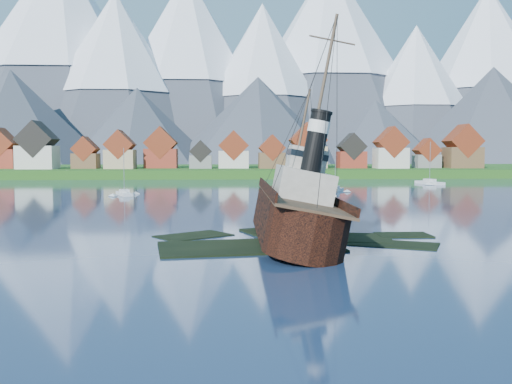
{
  "coord_description": "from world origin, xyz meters",
  "views": [
    {
      "loc": [
        -5.5,
        -58.61,
        9.8
      ],
      "look_at": [
        -1.88,
        6.0,
        5.0
      ],
      "focal_mm": 40.0,
      "sensor_mm": 36.0,
      "label": 1
    }
  ],
  "objects": [
    {
      "name": "shoal",
      "position": [
        1.78,
        2.15,
        -0.35
      ],
      "size": [
        31.71,
        21.24,
        1.14
      ],
      "color": "black",
      "rests_on": "ground"
    },
    {
      "name": "shore_bank",
      "position": [
        0.0,
        170.0,
        0.0
      ],
      "size": [
        600.0,
        80.0,
        3.2
      ],
      "primitive_type": "cube",
      "color": "#194E16",
      "rests_on": "ground"
    },
    {
      "name": "sailboat_e",
      "position": [
        53.25,
        101.04,
        0.28
      ],
      "size": [
        5.42,
        11.22,
        12.63
      ],
      "rotation": [
        0.0,
        0.0,
        0.26
      ],
      "color": "silver",
      "rests_on": "ground"
    },
    {
      "name": "tugboat_wreck",
      "position": [
        1.58,
        3.55,
        3.15
      ],
      "size": [
        7.37,
        31.75,
        25.16
      ],
      "rotation": [
        0.0,
        0.19,
        -0.01
      ],
      "color": "black",
      "rests_on": "ground"
    },
    {
      "name": "sailboat_d",
      "position": [
        20.67,
        74.31,
        0.24
      ],
      "size": [
        5.44,
        7.75,
        10.61
      ],
      "rotation": [
        0.0,
        0.0,
        -0.5
      ],
      "color": "silver",
      "rests_on": "ground"
    },
    {
      "name": "town",
      "position": [
        -33.12,
        152.18,
        8.99
      ],
      "size": [
        250.96,
        16.69,
        17.3
      ],
      "color": "maroon",
      "rests_on": "ground"
    },
    {
      "name": "sailboat_c",
      "position": [
        -27.02,
        65.28,
        0.24
      ],
      "size": [
        5.0,
        8.45,
        10.66
      ],
      "rotation": [
        0.0,
        0.0,
        0.38
      ],
      "color": "silver",
      "rests_on": "ground"
    },
    {
      "name": "ground",
      "position": [
        0.0,
        0.0,
        0.0
      ],
      "size": [
        1400.0,
        1400.0,
        0.0
      ],
      "primitive_type": "plane",
      "color": "#1C2F4E",
      "rests_on": "ground"
    },
    {
      "name": "seawall",
      "position": [
        0.0,
        132.0,
        0.0
      ],
      "size": [
        600.0,
        2.5,
        2.0
      ],
      "primitive_type": "cube",
      "color": "#3F3D38",
      "rests_on": "ground"
    },
    {
      "name": "mountains",
      "position": [
        -0.79,
        481.26,
        89.34
      ],
      "size": [
        965.0,
        340.0,
        205.0
      ],
      "color": "#2D333D",
      "rests_on": "ground"
    }
  ]
}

